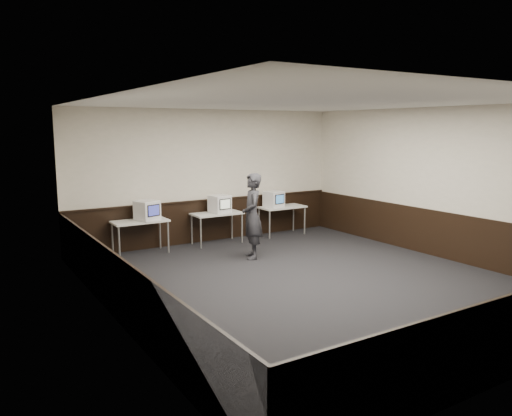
{
  "coord_description": "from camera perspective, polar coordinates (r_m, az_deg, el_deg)",
  "views": [
    {
      "loc": [
        -5.4,
        -6.89,
        2.76
      ],
      "look_at": [
        -0.14,
        1.6,
        1.15
      ],
      "focal_mm": 35.0,
      "sensor_mm": 36.0,
      "label": 1
    }
  ],
  "objects": [
    {
      "name": "wainscot_back",
      "position": [
        12.34,
        -5.29,
        -1.44
      ],
      "size": [
        6.98,
        0.04,
        1.0
      ],
      "primitive_type": "cube",
      "color": "black",
      "rests_on": "back_wall"
    },
    {
      "name": "emac_right",
      "position": [
        12.78,
        2.05,
        1.03
      ],
      "size": [
        0.48,
        0.49,
        0.41
      ],
      "rotation": [
        0.0,
        0.0,
        0.17
      ],
      "color": "white",
      "rests_on": "desk_right"
    },
    {
      "name": "right_wall",
      "position": [
        11.32,
        20.37,
        2.7
      ],
      "size": [
        0.0,
        8.0,
        8.0
      ],
      "primitive_type": "plane",
      "rotation": [
        1.57,
        0.0,
        -1.57
      ],
      "color": "beige",
      "rests_on": "ground"
    },
    {
      "name": "emac_left",
      "position": [
        11.21,
        -12.34,
        -0.26
      ],
      "size": [
        0.55,
        0.57,
        0.43
      ],
      "rotation": [
        0.0,
        0.0,
        0.31
      ],
      "color": "white",
      "rests_on": "desk_left"
    },
    {
      "name": "person",
      "position": [
        10.56,
        -0.44,
        -0.93
      ],
      "size": [
        0.65,
        0.78,
        1.82
      ],
      "primitive_type": "imported",
      "rotation": [
        0.0,
        0.0,
        -1.96
      ],
      "color": "#27272D",
      "rests_on": "ground"
    },
    {
      "name": "ceiling",
      "position": [
        8.77,
        6.43,
        11.98
      ],
      "size": [
        8.0,
        8.0,
        0.0
      ],
      "primitive_type": "plane",
      "rotation": [
        3.14,
        0.0,
        0.0
      ],
      "color": "white",
      "rests_on": "back_wall"
    },
    {
      "name": "back_wall",
      "position": [
        12.21,
        -5.41,
        3.66
      ],
      "size": [
        7.0,
        0.0,
        7.0
      ],
      "primitive_type": "plane",
      "rotation": [
        1.57,
        0.0,
        0.0
      ],
      "color": "beige",
      "rests_on": "ground"
    },
    {
      "name": "wainscot_rail",
      "position": [
        12.24,
        -5.28,
        0.94
      ],
      "size": [
        6.98,
        0.06,
        0.04
      ],
      "primitive_type": "cube",
      "color": "black",
      "rests_on": "wainscot_back"
    },
    {
      "name": "desk_left",
      "position": [
        11.25,
        -13.12,
        -1.75
      ],
      "size": [
        1.2,
        0.6,
        0.75
      ],
      "color": "silver",
      "rests_on": "ground"
    },
    {
      "name": "wainscot_left",
      "position": [
        7.5,
        -15.63,
        -8.72
      ],
      "size": [
        0.04,
        7.98,
        1.0
      ],
      "primitive_type": "cube",
      "color": "black",
      "rests_on": "left_wall"
    },
    {
      "name": "floor",
      "position": [
        9.18,
        6.08,
        -8.39
      ],
      "size": [
        8.0,
        8.0,
        0.0
      ],
      "primitive_type": "plane",
      "color": "black",
      "rests_on": "ground"
    },
    {
      "name": "desk_right",
      "position": [
        12.95,
        3.0,
        -0.11
      ],
      "size": [
        1.2,
        0.6,
        0.75
      ],
      "color": "silver",
      "rests_on": "ground"
    },
    {
      "name": "left_wall",
      "position": [
        7.24,
        -16.15,
        -0.42
      ],
      "size": [
        0.0,
        8.0,
        8.0
      ],
      "primitive_type": "plane",
      "rotation": [
        1.57,
        0.0,
        1.57
      ],
      "color": "beige",
      "rests_on": "ground"
    },
    {
      "name": "emac_center",
      "position": [
        11.95,
        -4.17,
        0.47
      ],
      "size": [
        0.48,
        0.5,
        0.42
      ],
      "rotation": [
        0.0,
        0.0,
        0.13
      ],
      "color": "white",
      "rests_on": "desk_center"
    },
    {
      "name": "wainscot_right",
      "position": [
        11.46,
        20.01,
        -2.77
      ],
      "size": [
        0.04,
        7.98,
        1.0
      ],
      "primitive_type": "cube",
      "color": "black",
      "rests_on": "right_wall"
    },
    {
      "name": "desk_center",
      "position": [
        11.98,
        -4.49,
        -0.88
      ],
      "size": [
        1.2,
        0.6,
        0.75
      ],
      "color": "silver",
      "rests_on": "ground"
    }
  ]
}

